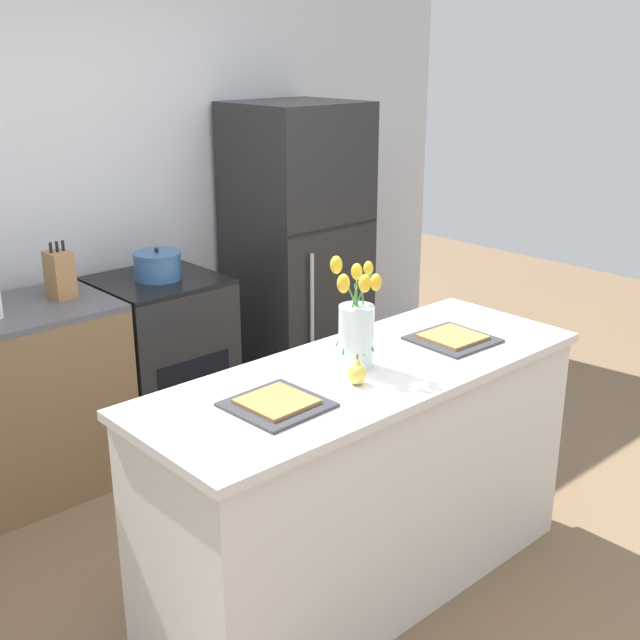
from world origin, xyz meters
name	(u,v)px	position (x,y,z in m)	size (l,w,h in m)	color
ground_plane	(362,582)	(0.00, 0.00, 0.00)	(10.00, 10.00, 0.00)	brown
back_wall	(94,186)	(0.00, 2.00, 1.35)	(5.20, 0.08, 2.70)	silver
kitchen_island	(364,480)	(0.00, 0.00, 0.47)	(1.80, 0.66, 0.93)	silver
stove_range	(163,361)	(0.10, 1.60, 0.46)	(0.60, 0.61, 0.91)	black
refrigerator	(297,255)	(1.05, 1.60, 0.87)	(0.68, 0.67, 1.75)	black
flower_vase	(356,328)	(-0.02, 0.03, 1.08)	(0.16, 0.17, 0.41)	silver
pear_figurine	(357,372)	(-0.13, -0.08, 0.98)	(0.07, 0.07, 0.11)	#E5CC4C
plate_setting_left	(277,404)	(-0.45, -0.04, 0.94)	(0.30, 0.30, 0.02)	#333338
plate_setting_right	(453,338)	(0.45, -0.04, 0.94)	(0.30, 0.30, 0.02)	#333338
cooking_pot	(158,266)	(0.10, 1.59, 0.98)	(0.24, 0.24, 0.16)	#386093
knife_block	(60,274)	(-0.40, 1.62, 1.02)	(0.10, 0.14, 0.27)	#A37547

